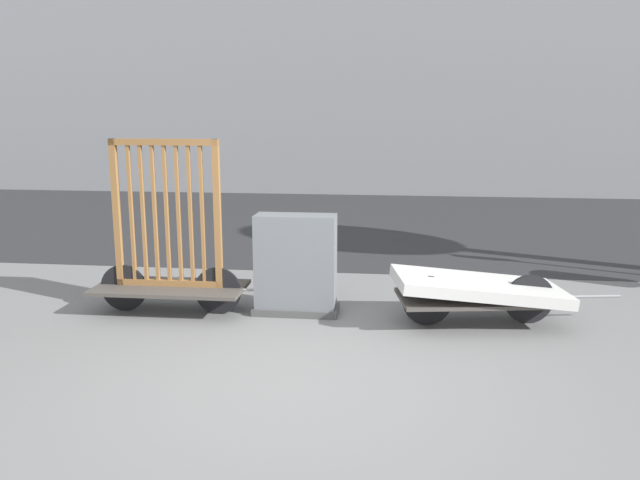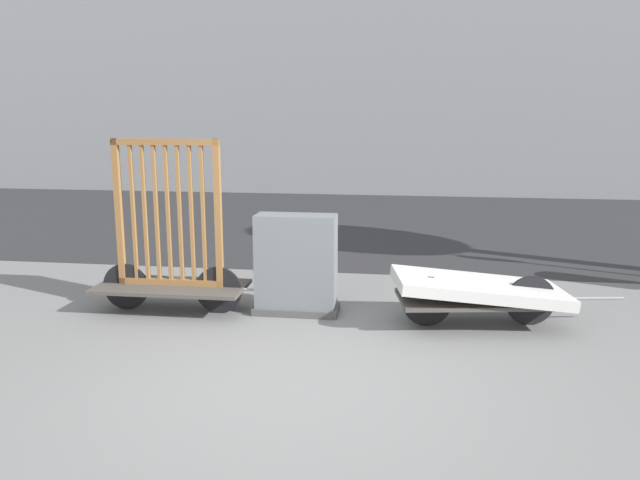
{
  "view_description": "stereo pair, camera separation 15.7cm",
  "coord_description": "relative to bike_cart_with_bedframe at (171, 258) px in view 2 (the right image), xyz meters",
  "views": [
    {
      "loc": [
        0.8,
        -4.85,
        2.21
      ],
      "look_at": [
        0.0,
        1.7,
        0.88
      ],
      "focal_mm": 35.0,
      "sensor_mm": 36.0,
      "label": 1
    },
    {
      "loc": [
        0.95,
        -4.83,
        2.21
      ],
      "look_at": [
        0.0,
        1.7,
        0.88
      ],
      "focal_mm": 35.0,
      "sensor_mm": 36.0,
      "label": 2
    }
  ],
  "objects": [
    {
      "name": "bike_cart_with_bedframe",
      "position": [
        0.0,
        0.0,
        0.0
      ],
      "size": [
        2.4,
        0.78,
        1.95
      ],
      "rotation": [
        0.0,
        0.0,
        0.01
      ],
      "color": "#4C4742",
      "rests_on": "ground_plane"
    },
    {
      "name": "building_facade",
      "position": [
        1.7,
        12.74,
        3.93
      ],
      "size": [
        48.0,
        4.0,
        9.1
      ],
      "color": "gray",
      "rests_on": "ground_plane"
    },
    {
      "name": "bike_cart_with_mattress",
      "position": [
        3.41,
        0.0,
        -0.24
      ],
      "size": [
        2.49,
        1.16,
        0.57
      ],
      "rotation": [
        0.0,
        0.0,
        0.17
      ],
      "color": "#4C4742",
      "rests_on": "ground_plane"
    },
    {
      "name": "ground_plane",
      "position": [
        1.7,
        -1.7,
        -0.62
      ],
      "size": [
        60.0,
        60.0,
        0.0
      ],
      "primitive_type": "plane",
      "color": "slate"
    },
    {
      "name": "road_strip",
      "position": [
        1.7,
        6.37,
        -0.61
      ],
      "size": [
        56.0,
        8.74,
        0.01
      ],
      "color": "#2D2D30",
      "rests_on": "ground_plane"
    },
    {
      "name": "utility_cabinet",
      "position": [
        1.41,
        0.14,
        -0.1
      ],
      "size": [
        0.95,
        0.42,
        1.13
      ],
      "color": "#4C4C4C",
      "rests_on": "ground_plane"
    }
  ]
}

